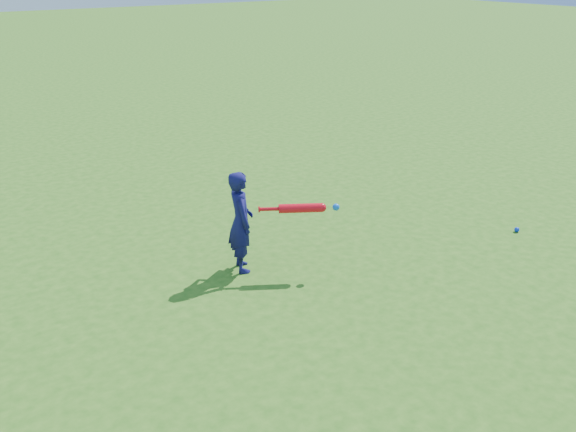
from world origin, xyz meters
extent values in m
plane|color=#2B6016|center=(0.00, 0.00, 0.00)|extent=(80.00, 80.00, 0.00)
imported|color=#12104E|center=(-0.22, 0.27, 0.55)|extent=(0.37, 0.46, 1.10)
sphere|color=#0C2FDA|center=(3.08, -0.78, 0.03)|extent=(0.06, 0.06, 0.06)
cylinder|color=red|center=(-0.08, 0.13, 0.70)|extent=(0.05, 0.06, 0.06)
cylinder|color=red|center=(0.01, 0.07, 0.70)|extent=(0.21, 0.14, 0.04)
cylinder|color=red|center=(0.29, -0.09, 0.70)|extent=(0.44, 0.31, 0.10)
sphere|color=red|center=(0.49, -0.20, 0.70)|extent=(0.10, 0.10, 0.10)
sphere|color=blue|center=(0.62, -0.27, 0.70)|extent=(0.08, 0.08, 0.08)
camera|label=1|loc=(-3.35, -5.15, 3.13)|focal=40.00mm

